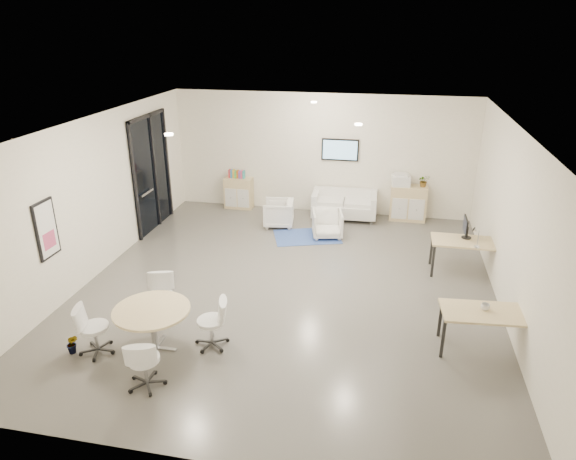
% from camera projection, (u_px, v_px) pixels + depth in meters
% --- Properties ---
extents(room_shell, '(9.60, 10.60, 4.80)m').
position_uv_depth(room_shell, '(288.00, 211.00, 9.63)').
color(room_shell, '#5C5954').
rests_on(room_shell, ground).
extents(glass_door, '(0.09, 1.90, 2.85)m').
position_uv_depth(glass_door, '(151.00, 170.00, 12.66)').
color(glass_door, black).
rests_on(glass_door, room_shell).
extents(artwork, '(0.05, 0.54, 1.04)m').
position_uv_depth(artwork, '(46.00, 230.00, 8.93)').
color(artwork, black).
rests_on(artwork, room_shell).
extents(wall_tv, '(0.98, 0.06, 0.58)m').
position_uv_depth(wall_tv, '(340.00, 150.00, 13.52)').
color(wall_tv, black).
rests_on(wall_tv, room_shell).
extents(ceiling_spots, '(3.14, 4.14, 0.03)m').
position_uv_depth(ceiling_spots, '(286.00, 118.00, 9.82)').
color(ceiling_spots, '#FFEAC6').
rests_on(ceiling_spots, room_shell).
extents(sideboard_left, '(0.77, 0.40, 0.87)m').
position_uv_depth(sideboard_left, '(239.00, 193.00, 14.36)').
color(sideboard_left, tan).
rests_on(sideboard_left, room_shell).
extents(sideboard_right, '(0.93, 0.45, 0.93)m').
position_uv_depth(sideboard_right, '(408.00, 203.00, 13.47)').
color(sideboard_right, tan).
rests_on(sideboard_right, room_shell).
extents(books, '(0.45, 0.14, 0.22)m').
position_uv_depth(books, '(237.00, 174.00, 14.16)').
color(books, red).
rests_on(books, sideboard_left).
extents(printer, '(0.49, 0.43, 0.32)m').
position_uv_depth(printer, '(401.00, 180.00, 13.29)').
color(printer, white).
rests_on(printer, sideboard_right).
extents(loveseat, '(1.71, 0.91, 0.63)m').
position_uv_depth(loveseat, '(344.00, 205.00, 13.67)').
color(loveseat, silver).
rests_on(loveseat, room_shell).
extents(blue_rug, '(1.82, 1.49, 0.01)m').
position_uv_depth(blue_rug, '(307.00, 236.00, 12.57)').
color(blue_rug, '#334C9C').
rests_on(blue_rug, room_shell).
extents(armchair_left, '(0.77, 0.81, 0.75)m').
position_uv_depth(armchair_left, '(278.00, 212.00, 13.12)').
color(armchair_left, silver).
rests_on(armchair_left, room_shell).
extents(armchair_right, '(0.82, 0.79, 0.72)m').
position_uv_depth(armchair_right, '(327.00, 223.00, 12.46)').
color(armchair_right, silver).
rests_on(armchair_right, room_shell).
extents(desk_rear, '(1.41, 0.71, 0.74)m').
position_uv_depth(desk_rear, '(467.00, 244.00, 10.53)').
color(desk_rear, tan).
rests_on(desk_rear, room_shell).
extents(desk_front, '(1.44, 0.80, 0.72)m').
position_uv_depth(desk_front, '(486.00, 316.00, 8.01)').
color(desk_front, tan).
rests_on(desk_front, room_shell).
extents(monitor, '(0.20, 0.50, 0.44)m').
position_uv_depth(monitor, '(466.00, 227.00, 10.56)').
color(monitor, black).
rests_on(monitor, desk_rear).
extents(round_table, '(1.21, 1.21, 0.74)m').
position_uv_depth(round_table, '(152.00, 314.00, 8.06)').
color(round_table, tan).
rests_on(round_table, room_shell).
extents(meeting_chairs, '(2.46, 2.46, 0.82)m').
position_uv_depth(meeting_chairs, '(153.00, 327.00, 8.15)').
color(meeting_chairs, white).
rests_on(meeting_chairs, room_shell).
extents(plant_cabinet, '(0.37, 0.39, 0.25)m').
position_uv_depth(plant_cabinet, '(424.00, 182.00, 13.20)').
color(plant_cabinet, '#3F7F3F').
rests_on(plant_cabinet, sideboard_right).
extents(plant_floor, '(0.26, 0.38, 0.15)m').
position_uv_depth(plant_floor, '(73.00, 349.00, 8.17)').
color(plant_floor, '#3F7F3F').
rests_on(plant_floor, room_shell).
extents(cup, '(0.13, 0.11, 0.13)m').
position_uv_depth(cup, '(485.00, 306.00, 8.00)').
color(cup, white).
rests_on(cup, desk_front).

